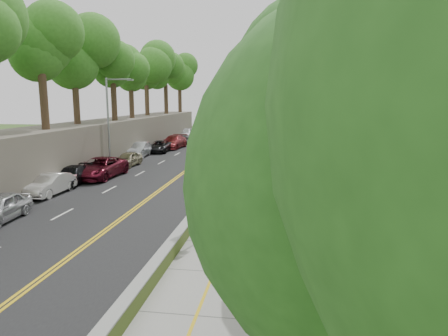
{
  "coord_description": "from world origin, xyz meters",
  "views": [
    {
      "loc": [
        4.54,
        -19.39,
        6.26
      ],
      "look_at": [
        0.5,
        8.0,
        1.4
      ],
      "focal_mm": 32.0,
      "sensor_mm": 36.0,
      "label": 1
    }
  ],
  "objects_px": {
    "construction_barrel": "(279,164)",
    "concrete_block": "(255,209)",
    "signpost": "(199,199)",
    "car_2": "(100,168)",
    "painter_0": "(210,200)",
    "person_far": "(279,152)",
    "streetlight": "(111,117)",
    "car_1": "(50,184)"
  },
  "relations": [
    {
      "from": "person_far",
      "to": "signpost",
      "type": "bearing_deg",
      "value": 83.45
    },
    {
      "from": "streetlight",
      "to": "painter_0",
      "type": "xyz_separation_m",
      "value": [
        11.21,
        -13.0,
        -3.77
      ]
    },
    {
      "from": "construction_barrel",
      "to": "painter_0",
      "type": "height_order",
      "value": "painter_0"
    },
    {
      "from": "car_2",
      "to": "concrete_block",
      "type": "bearing_deg",
      "value": -31.56
    },
    {
      "from": "signpost",
      "to": "concrete_block",
      "type": "bearing_deg",
      "value": 63.17
    },
    {
      "from": "streetlight",
      "to": "concrete_block",
      "type": "relative_size",
      "value": 6.96
    },
    {
      "from": "concrete_block",
      "to": "painter_0",
      "type": "relative_size",
      "value": 0.7
    },
    {
      "from": "car_2",
      "to": "person_far",
      "type": "bearing_deg",
      "value": 40.85
    },
    {
      "from": "concrete_block",
      "to": "person_far",
      "type": "xyz_separation_m",
      "value": [
        1.0,
        19.7,
        0.47
      ]
    },
    {
      "from": "concrete_block",
      "to": "streetlight",
      "type": "bearing_deg",
      "value": 136.95
    },
    {
      "from": "construction_barrel",
      "to": "person_far",
      "type": "distance_m",
      "value": 4.95
    },
    {
      "from": "construction_barrel",
      "to": "person_far",
      "type": "xyz_separation_m",
      "value": [
        -0.1,
        4.93,
        0.44
      ]
    },
    {
      "from": "signpost",
      "to": "concrete_block",
      "type": "distance_m",
      "value": 5.0
    },
    {
      "from": "construction_barrel",
      "to": "person_far",
      "type": "relative_size",
      "value": 0.49
    },
    {
      "from": "car_1",
      "to": "painter_0",
      "type": "height_order",
      "value": "painter_0"
    },
    {
      "from": "streetlight",
      "to": "person_far",
      "type": "relative_size",
      "value": 4.68
    },
    {
      "from": "car_2",
      "to": "painter_0",
      "type": "relative_size",
      "value": 3.52
    },
    {
      "from": "person_far",
      "to": "painter_0",
      "type": "bearing_deg",
      "value": 81.13
    },
    {
      "from": "car_1",
      "to": "car_2",
      "type": "relative_size",
      "value": 0.72
    },
    {
      "from": "car_1",
      "to": "car_2",
      "type": "bearing_deg",
      "value": 84.53
    },
    {
      "from": "construction_barrel",
      "to": "car_1",
      "type": "height_order",
      "value": "car_1"
    },
    {
      "from": "streetlight",
      "to": "construction_barrel",
      "type": "bearing_deg",
      "value": 7.72
    },
    {
      "from": "construction_barrel",
      "to": "concrete_block",
      "type": "distance_m",
      "value": 14.81
    },
    {
      "from": "construction_barrel",
      "to": "car_2",
      "type": "xyz_separation_m",
      "value": [
        -13.97,
        -6.19,
        0.37
      ]
    },
    {
      "from": "construction_barrel",
      "to": "concrete_block",
      "type": "height_order",
      "value": "construction_barrel"
    },
    {
      "from": "streetlight",
      "to": "car_1",
      "type": "bearing_deg",
      "value": -89.39
    },
    {
      "from": "person_far",
      "to": "construction_barrel",
      "type": "bearing_deg",
      "value": 92.11
    },
    {
      "from": "streetlight",
      "to": "painter_0",
      "type": "relative_size",
      "value": 4.89
    },
    {
      "from": "car_1",
      "to": "signpost",
      "type": "bearing_deg",
      "value": -30.37
    },
    {
      "from": "painter_0",
      "to": "person_far",
      "type": "xyz_separation_m",
      "value": [
        3.45,
        19.93,
        0.04
      ]
    },
    {
      "from": "car_2",
      "to": "person_far",
      "type": "relative_size",
      "value": 3.37
    },
    {
      "from": "streetlight",
      "to": "car_2",
      "type": "xyz_separation_m",
      "value": [
        0.8,
        -4.19,
        -3.8
      ]
    },
    {
      "from": "signpost",
      "to": "car_2",
      "type": "distance_m",
      "value": 16.75
    },
    {
      "from": "car_1",
      "to": "car_2",
      "type": "distance_m",
      "value": 5.81
    },
    {
      "from": "concrete_block",
      "to": "car_2",
      "type": "relative_size",
      "value": 0.2
    },
    {
      "from": "construction_barrel",
      "to": "painter_0",
      "type": "bearing_deg",
      "value": -103.32
    },
    {
      "from": "person_far",
      "to": "streetlight",
      "type": "bearing_deg",
      "value": 26.25
    },
    {
      "from": "streetlight",
      "to": "car_1",
      "type": "relative_size",
      "value": 1.92
    },
    {
      "from": "signpost",
      "to": "construction_barrel",
      "type": "bearing_deg",
      "value": 80.3
    },
    {
      "from": "construction_barrel",
      "to": "car_2",
      "type": "height_order",
      "value": "car_2"
    },
    {
      "from": "streetlight",
      "to": "car_2",
      "type": "relative_size",
      "value": 1.39
    },
    {
      "from": "concrete_block",
      "to": "car_2",
      "type": "height_order",
      "value": "car_2"
    }
  ]
}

